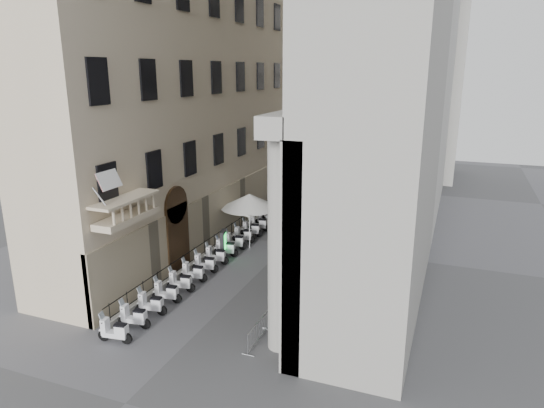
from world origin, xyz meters
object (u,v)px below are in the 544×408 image
at_px(street_lamp, 281,166).
at_px(pedestrian_a, 300,215).
at_px(security_tent, 248,199).
at_px(info_kiosk, 223,244).
at_px(scooter_0, 116,342).
at_px(pedestrian_b, 328,203).

bearing_deg(street_lamp, pedestrian_a, -41.83).
distance_m(security_tent, pedestrian_a, 5.46).
distance_m(info_kiosk, pedestrian_a, 9.44).
height_order(security_tent, street_lamp, street_lamp).
xyz_separation_m(scooter_0, pedestrian_a, (2.56, 20.57, 0.82)).
relative_size(security_tent, street_lamp, 0.56).
bearing_deg(scooter_0, street_lamp, -9.01).
bearing_deg(scooter_0, pedestrian_a, -14.96).
height_order(street_lamp, pedestrian_b, street_lamp).
bearing_deg(security_tent, scooter_0, -88.58).
bearing_deg(street_lamp, info_kiosk, -109.58).
xyz_separation_m(street_lamp, pedestrian_a, (2.13, -0.99, -3.78)).
xyz_separation_m(security_tent, pedestrian_b, (4.32, 8.19, -2.04)).
xyz_separation_m(security_tent, info_kiosk, (0.37, -5.02, -1.95)).
bearing_deg(pedestrian_a, security_tent, 39.78).
bearing_deg(info_kiosk, scooter_0, -105.94).
bearing_deg(scooter_0, info_kiosk, -7.64).
bearing_deg(street_lamp, pedestrian_b, 25.27).
xyz_separation_m(info_kiosk, pedestrian_a, (2.61, 9.07, -0.17)).
distance_m(street_lamp, pedestrian_b, 5.97).
bearing_deg(info_kiosk, pedestrian_a, 57.82).
xyz_separation_m(scooter_0, security_tent, (-0.41, 16.52, 2.94)).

